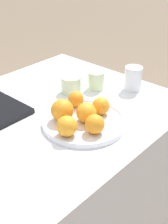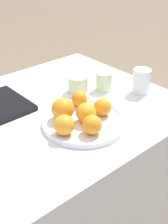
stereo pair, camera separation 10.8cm
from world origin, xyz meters
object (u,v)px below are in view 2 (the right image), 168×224
object	(u,v)px
orange_2	(63,109)
water_glass	(141,81)
orange_3	(92,125)
orange_4	(64,125)
orange_1	(79,99)
fruit_platter	(84,122)
orange_0	(86,113)
orange_5	(102,107)
cup_1	(104,81)
cup_0	(78,84)

from	to	relation	value
orange_2	water_glass	distance (m)	0.39
water_glass	orange_3	bearing A→B (deg)	-164.33
orange_3	orange_4	distance (m)	0.09
orange_4	water_glass	distance (m)	0.45
orange_1	orange_2	xyz separation A→B (m)	(-0.11, -0.03, 0.01)
fruit_platter	orange_0	world-z (taller)	orange_0
orange_3	orange_0	bearing A→B (deg)	63.69
orange_2	orange_5	size ratio (longest dim) A/B	1.25
orange_0	orange_2	world-z (taller)	orange_2
orange_5	cup_1	distance (m)	0.24
orange_1	orange_4	world-z (taller)	orange_4
orange_3	cup_0	size ratio (longest dim) A/B	0.78
cup_0	orange_1	bearing A→B (deg)	-128.51
orange_1	water_glass	bearing A→B (deg)	-12.23
fruit_platter	orange_1	world-z (taller)	orange_1
orange_5	cup_0	distance (m)	0.23
cup_0	orange_4	bearing A→B (deg)	-138.16
fruit_platter	orange_3	bearing A→B (deg)	-112.39
orange_0	orange_4	xyz separation A→B (m)	(-0.10, -0.01, -0.00)
orange_0	cup_0	size ratio (longest dim) A/B	0.85
orange_3	orange_2	bearing A→B (deg)	96.86
orange_5	cup_0	world-z (taller)	orange_5
cup_1	orange_5	bearing A→B (deg)	-135.81
orange_0	water_glass	xyz separation A→B (m)	(0.34, 0.04, 0.00)
orange_2	orange_5	xyz separation A→B (m)	(0.12, -0.07, -0.01)
orange_2	orange_3	bearing A→B (deg)	-83.14
orange_2	water_glass	world-z (taller)	water_glass
orange_4	water_glass	size ratio (longest dim) A/B	0.67
orange_4	cup_1	bearing A→B (deg)	25.86
orange_3	fruit_platter	bearing A→B (deg)	67.61
orange_1	orange_0	bearing A→B (deg)	-118.99
fruit_platter	orange_1	distance (m)	0.11
orange_1	cup_0	world-z (taller)	orange_1
orange_4	water_glass	world-z (taller)	water_glass
fruit_platter	orange_0	size ratio (longest dim) A/B	4.20
fruit_platter	orange_5	world-z (taller)	orange_5
fruit_platter	cup_1	xyz separation A→B (m)	(0.25, 0.15, 0.03)
orange_3	orange_5	bearing A→B (deg)	30.05
cup_1	orange_0	bearing A→B (deg)	-146.68
fruit_platter	orange_2	world-z (taller)	orange_2
orange_5	water_glass	bearing A→B (deg)	9.08
water_glass	cup_1	bearing A→B (deg)	129.38
orange_1	orange_2	world-z (taller)	orange_2
orange_1	cup_1	xyz separation A→B (m)	(0.19, 0.06, -0.00)
water_glass	cup_0	distance (m)	0.26
orange_4	orange_5	size ratio (longest dim) A/B	1.07
orange_5	water_glass	xyz separation A→B (m)	(0.27, 0.04, 0.01)
orange_4	cup_1	world-z (taller)	orange_4
orange_1	orange_3	size ratio (longest dim) A/B	0.91
orange_0	fruit_platter	bearing A→B (deg)	99.96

